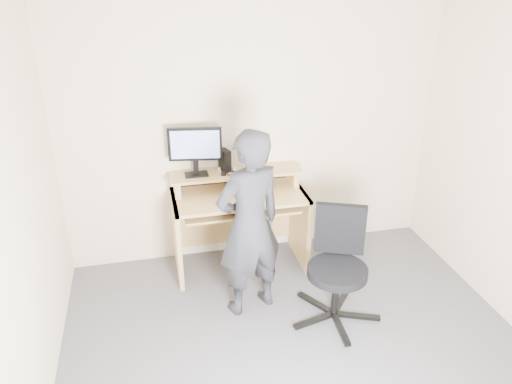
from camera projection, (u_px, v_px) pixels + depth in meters
name	position (u px, v px, depth m)	size (l,w,h in m)	color
ground	(308.00, 372.00, 3.56)	(3.50, 3.50, 0.00)	#56555A
back_wall	(253.00, 129.00, 4.56)	(3.50, 0.02, 2.50)	beige
desk	(238.00, 210.00, 4.63)	(1.20, 0.60, 0.91)	tan
monitor	(195.00, 147.00, 4.34)	(0.47, 0.13, 0.45)	black
external_drive	(225.00, 160.00, 4.52)	(0.07, 0.13, 0.20)	black
travel_mug	(252.00, 161.00, 4.54)	(0.08, 0.08, 0.17)	#B8B8BD
smartphone	(264.00, 171.00, 4.54)	(0.07, 0.13, 0.01)	black
charger	(224.00, 173.00, 4.45)	(0.04, 0.04, 0.04)	black
headphones	(227.00, 169.00, 4.56)	(0.16, 0.16, 0.02)	silver
keyboard	(228.00, 208.00, 4.40)	(0.46, 0.18, 0.03)	black
mouse	(267.00, 194.00, 4.42)	(0.10, 0.06, 0.04)	black
office_chair	(338.00, 262.00, 3.94)	(0.72, 0.70, 0.91)	black
person	(249.00, 225.00, 3.89)	(0.57, 0.38, 1.57)	black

